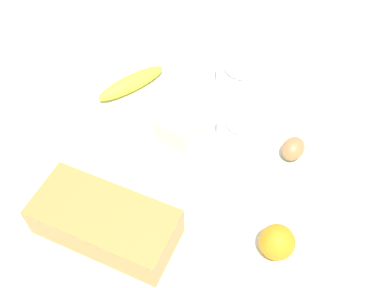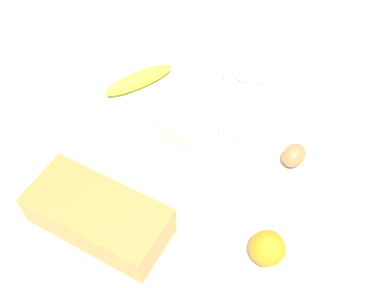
{
  "view_description": "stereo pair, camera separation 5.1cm",
  "coord_description": "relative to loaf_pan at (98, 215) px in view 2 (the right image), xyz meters",
  "views": [
    {
      "loc": [
        -0.21,
        0.59,
        0.82
      ],
      "look_at": [
        0.0,
        0.0,
        0.04
      ],
      "focal_mm": 42.33,
      "sensor_mm": 36.0,
      "label": 1
    },
    {
      "loc": [
        -0.26,
        0.57,
        0.82
      ],
      "look_at": [
        0.0,
        0.0,
        0.04
      ],
      "focal_mm": 42.33,
      "sensor_mm": 36.0,
      "label": 2
    }
  ],
  "objects": [
    {
      "name": "ground_plane",
      "position": [
        -0.09,
        -0.24,
        -0.05
      ],
      "size": [
        2.4,
        2.4,
        0.02
      ],
      "primitive_type": "cube",
      "color": "silver"
    },
    {
      "name": "banana",
      "position": [
        0.13,
        -0.39,
        -0.02
      ],
      "size": [
        0.14,
        0.18,
        0.04
      ],
      "primitive_type": "ellipsoid",
      "rotation": [
        0.0,
        0.0,
        1.0
      ],
      "color": "yellow",
      "rests_on": "ground_plane"
    },
    {
      "name": "egg_near_butter",
      "position": [
        -0.31,
        -0.32,
        -0.02
      ],
      "size": [
        0.06,
        0.07,
        0.05
      ],
      "primitive_type": "ellipsoid",
      "rotation": [
        0.0,
        1.57,
        4.43
      ],
      "color": "#A77144",
      "rests_on": "ground_plane"
    },
    {
      "name": "loaf_pan",
      "position": [
        0.0,
        0.0,
        0.0
      ],
      "size": [
        0.29,
        0.15,
        0.08
      ],
      "rotation": [
        0.0,
        0.0,
        -0.07
      ],
      "color": "#B77A3D",
      "rests_on": "ground_plane"
    },
    {
      "name": "butter_block",
      "position": [
        -0.05,
        -0.27,
        -0.01
      ],
      "size": [
        0.1,
        0.08,
        0.06
      ],
      "primitive_type": "cube",
      "rotation": [
        0.0,
        0.0,
        -0.23
      ],
      "color": "#F4EDB2",
      "rests_on": "ground_plane"
    },
    {
      "name": "flour_bowl",
      "position": [
        -0.18,
        -0.34,
        -0.01
      ],
      "size": [
        0.13,
        0.13,
        0.06
      ],
      "color": "white",
      "rests_on": "ground_plane"
    },
    {
      "name": "orange_fruit",
      "position": [
        -0.32,
        -0.07,
        -0.01
      ],
      "size": [
        0.07,
        0.07,
        0.07
      ],
      "primitive_type": "sphere",
      "color": "orange",
      "rests_on": "ground_plane"
    },
    {
      "name": "sugar_bowl",
      "position": [
        -0.13,
        -0.52,
        -0.01
      ],
      "size": [
        0.14,
        0.14,
        0.07
      ],
      "color": "white",
      "rests_on": "ground_plane"
    }
  ]
}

